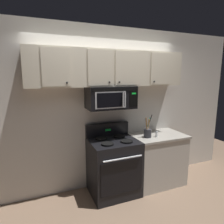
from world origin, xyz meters
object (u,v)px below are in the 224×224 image
at_px(salt_shaker, 157,134).
at_px(utensil_crock_charcoal, 148,132).
at_px(stove_range, 114,166).
at_px(over_range_microwave, 111,97).

bearing_deg(salt_shaker, utensil_crock_charcoal, 163.51).
distance_m(stove_range, utensil_crock_charcoal, 0.79).
bearing_deg(over_range_microwave, utensil_crock_charcoal, -16.64).
height_order(over_range_microwave, salt_shaker, over_range_microwave).
distance_m(utensil_crock_charcoal, salt_shaker, 0.16).
relative_size(over_range_microwave, utensil_crock_charcoal, 1.99).
bearing_deg(utensil_crock_charcoal, over_range_microwave, 163.36).
relative_size(over_range_microwave, salt_shaker, 7.60).
relative_size(stove_range, salt_shaker, 11.20).
bearing_deg(over_range_microwave, salt_shaker, -16.61).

